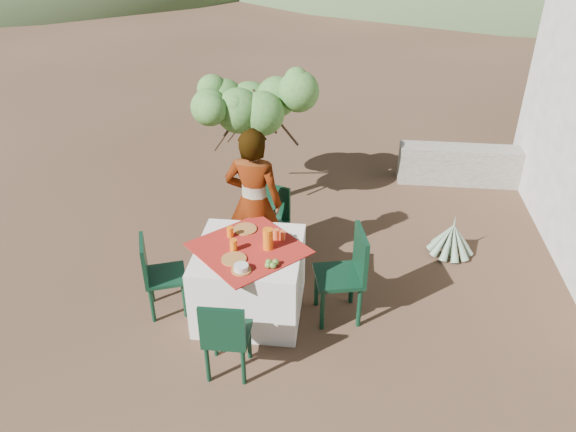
{
  "coord_description": "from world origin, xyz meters",
  "views": [
    {
      "loc": [
        1.52,
        -4.16,
        3.79
      ],
      "look_at": [
        0.98,
        0.65,
        0.9
      ],
      "focal_mm": 35.0,
      "sensor_mm": 36.0,
      "label": 1
    }
  ],
  "objects_px": {
    "chair_right": "(347,271)",
    "shrub_tree": "(258,113)",
    "person": "(254,203)",
    "chair_left": "(157,272)",
    "juice_pitcher": "(268,239)",
    "table": "(250,279)",
    "chair_near": "(226,335)",
    "chair_far": "(271,218)",
    "agave": "(452,239)"
  },
  "relations": [
    {
      "from": "chair_left",
      "to": "juice_pitcher",
      "type": "distance_m",
      "value": 1.17
    },
    {
      "from": "person",
      "to": "chair_left",
      "type": "bearing_deg",
      "value": 51.24
    },
    {
      "from": "shrub_tree",
      "to": "juice_pitcher",
      "type": "height_order",
      "value": "shrub_tree"
    },
    {
      "from": "chair_far",
      "to": "shrub_tree",
      "type": "distance_m",
      "value": 1.45
    },
    {
      "from": "table",
      "to": "shrub_tree",
      "type": "bearing_deg",
      "value": 96.17
    },
    {
      "from": "chair_right",
      "to": "person",
      "type": "height_order",
      "value": "person"
    },
    {
      "from": "chair_left",
      "to": "agave",
      "type": "relative_size",
      "value": 1.5
    },
    {
      "from": "person",
      "to": "agave",
      "type": "bearing_deg",
      "value": -159.05
    },
    {
      "from": "chair_right",
      "to": "shrub_tree",
      "type": "height_order",
      "value": "shrub_tree"
    },
    {
      "from": "chair_right",
      "to": "person",
      "type": "relative_size",
      "value": 0.58
    },
    {
      "from": "table",
      "to": "juice_pitcher",
      "type": "bearing_deg",
      "value": 2.73
    },
    {
      "from": "table",
      "to": "shrub_tree",
      "type": "height_order",
      "value": "shrub_tree"
    },
    {
      "from": "chair_far",
      "to": "person",
      "type": "bearing_deg",
      "value": -88.04
    },
    {
      "from": "chair_near",
      "to": "juice_pitcher",
      "type": "relative_size",
      "value": 3.9
    },
    {
      "from": "chair_far",
      "to": "juice_pitcher",
      "type": "relative_size",
      "value": 3.89
    },
    {
      "from": "chair_right",
      "to": "juice_pitcher",
      "type": "bearing_deg",
      "value": -101.33
    },
    {
      "from": "chair_left",
      "to": "chair_far",
      "type": "bearing_deg",
      "value": -59.74
    },
    {
      "from": "person",
      "to": "juice_pitcher",
      "type": "relative_size",
      "value": 7.86
    },
    {
      "from": "table",
      "to": "chair_near",
      "type": "xyz_separation_m",
      "value": [
        -0.05,
        -0.91,
        0.09
      ]
    },
    {
      "from": "chair_far",
      "to": "agave",
      "type": "height_order",
      "value": "chair_far"
    },
    {
      "from": "table",
      "to": "person",
      "type": "relative_size",
      "value": 0.77
    },
    {
      "from": "chair_left",
      "to": "agave",
      "type": "height_order",
      "value": "chair_left"
    },
    {
      "from": "chair_right",
      "to": "shrub_tree",
      "type": "xyz_separation_m",
      "value": [
        -1.2,
        2.18,
        0.76
      ]
    },
    {
      "from": "chair_near",
      "to": "agave",
      "type": "bearing_deg",
      "value": -136.28
    },
    {
      "from": "table",
      "to": "juice_pitcher",
      "type": "distance_m",
      "value": 0.53
    },
    {
      "from": "table",
      "to": "chair_right",
      "type": "distance_m",
      "value": 0.98
    },
    {
      "from": "agave",
      "to": "chair_near",
      "type": "bearing_deg",
      "value": -135.56
    },
    {
      "from": "agave",
      "to": "chair_left",
      "type": "bearing_deg",
      "value": -155.85
    },
    {
      "from": "chair_near",
      "to": "agave",
      "type": "distance_m",
      "value": 3.12
    },
    {
      "from": "table",
      "to": "person",
      "type": "xyz_separation_m",
      "value": [
        -0.06,
        0.71,
        0.47
      ]
    },
    {
      "from": "shrub_tree",
      "to": "table",
      "type": "bearing_deg",
      "value": -83.83
    },
    {
      "from": "chair_far",
      "to": "shrub_tree",
      "type": "bearing_deg",
      "value": 126.32
    },
    {
      "from": "chair_left",
      "to": "person",
      "type": "xyz_separation_m",
      "value": [
        0.85,
        0.82,
        0.38
      ]
    },
    {
      "from": "shrub_tree",
      "to": "agave",
      "type": "xyz_separation_m",
      "value": [
        2.41,
        -0.94,
        -1.11
      ]
    },
    {
      "from": "chair_left",
      "to": "person",
      "type": "bearing_deg",
      "value": -65.93
    },
    {
      "from": "chair_near",
      "to": "chair_right",
      "type": "xyz_separation_m",
      "value": [
        1.01,
        0.94,
        0.07
      ]
    },
    {
      "from": "person",
      "to": "chair_far",
      "type": "bearing_deg",
      "value": -102.63
    },
    {
      "from": "chair_far",
      "to": "shrub_tree",
      "type": "height_order",
      "value": "shrub_tree"
    },
    {
      "from": "table",
      "to": "chair_far",
      "type": "bearing_deg",
      "value": 86.61
    },
    {
      "from": "chair_left",
      "to": "chair_right",
      "type": "relative_size",
      "value": 0.87
    },
    {
      "from": "chair_near",
      "to": "shrub_tree",
      "type": "distance_m",
      "value": 3.23
    },
    {
      "from": "chair_far",
      "to": "chair_left",
      "type": "xyz_separation_m",
      "value": [
        -0.97,
        -1.18,
        0.01
      ]
    },
    {
      "from": "table",
      "to": "chair_left",
      "type": "height_order",
      "value": "chair_left"
    },
    {
      "from": "chair_near",
      "to": "person",
      "type": "xyz_separation_m",
      "value": [
        -0.01,
        1.62,
        0.38
      ]
    },
    {
      "from": "shrub_tree",
      "to": "chair_left",
      "type": "bearing_deg",
      "value": -106.08
    },
    {
      "from": "chair_left",
      "to": "person",
      "type": "relative_size",
      "value": 0.5
    },
    {
      "from": "shrub_tree",
      "to": "agave",
      "type": "relative_size",
      "value": 2.9
    },
    {
      "from": "shrub_tree",
      "to": "chair_near",
      "type": "bearing_deg",
      "value": -86.54
    },
    {
      "from": "table",
      "to": "chair_right",
      "type": "xyz_separation_m",
      "value": [
        0.96,
        0.03,
        0.16
      ]
    },
    {
      "from": "chair_far",
      "to": "agave",
      "type": "distance_m",
      "value": 2.14
    }
  ]
}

